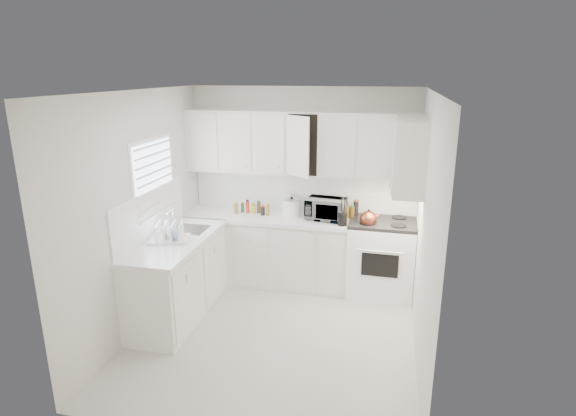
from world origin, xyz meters
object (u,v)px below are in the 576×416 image
(microwave, at_px, (326,207))
(utensil_crock, at_px, (343,211))
(stove, at_px, (382,247))
(rice_cooker, at_px, (292,206))
(tea_kettle, at_px, (368,218))
(dish_rack, at_px, (169,231))

(microwave, height_order, utensil_crock, utensil_crock)
(stove, height_order, microwave, microwave)
(microwave, bearing_deg, stove, 5.73)
(rice_cooker, bearing_deg, microwave, -11.54)
(tea_kettle, xyz_separation_m, dish_rack, (-2.16, -0.99, 0.01))
(rice_cooker, relative_size, utensil_crock, 0.69)
(microwave, relative_size, rice_cooker, 1.92)
(tea_kettle, xyz_separation_m, microwave, (-0.55, 0.18, 0.06))
(stove, relative_size, rice_cooker, 4.91)
(dish_rack, bearing_deg, stove, 10.35)
(tea_kettle, bearing_deg, stove, 30.08)
(stove, bearing_deg, dish_rack, -152.28)
(utensil_crock, height_order, dish_rack, utensil_crock)
(tea_kettle, relative_size, dish_rack, 0.61)
(microwave, bearing_deg, utensil_crock, -34.01)
(microwave, bearing_deg, tea_kettle, -10.87)
(tea_kettle, height_order, utensil_crock, utensil_crock)
(rice_cooker, bearing_deg, dish_rack, -136.74)
(stove, xyz_separation_m, utensil_crock, (-0.49, -0.19, 0.51))
(dish_rack, bearing_deg, utensil_crock, 11.76)
(microwave, height_order, dish_rack, microwave)
(tea_kettle, height_order, rice_cooker, rice_cooker)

